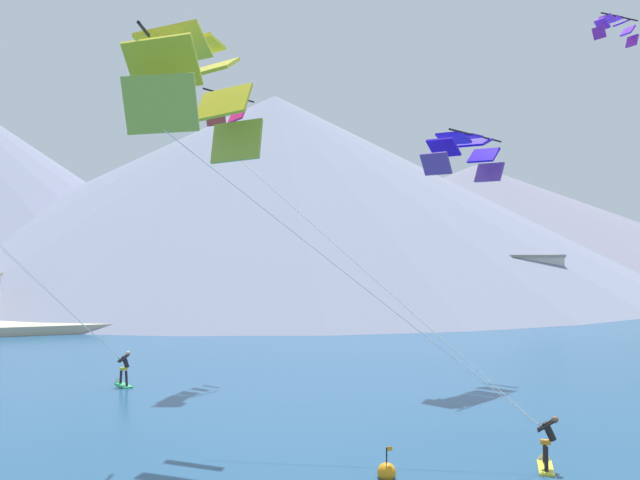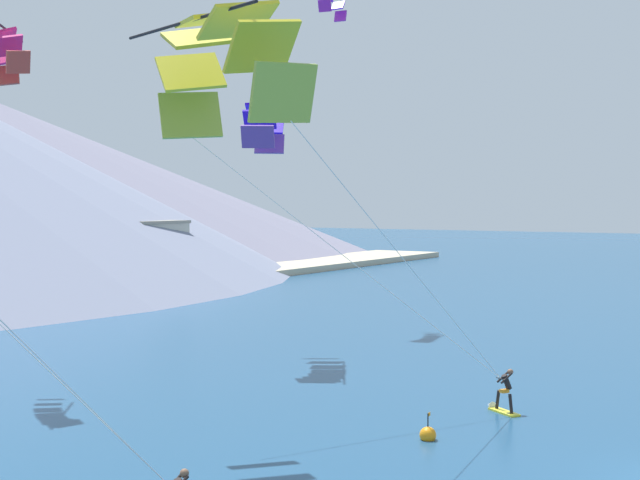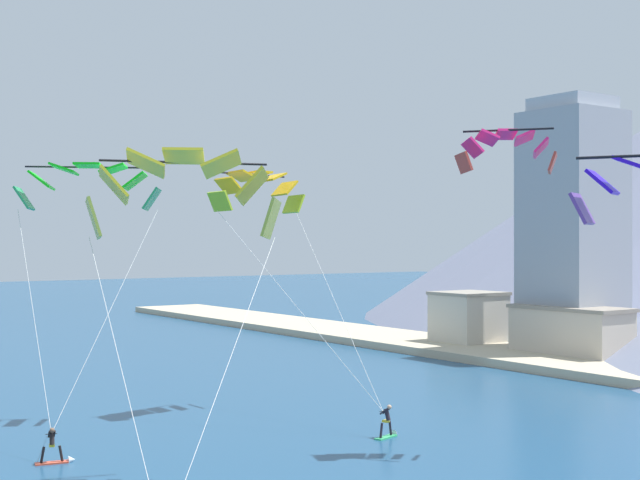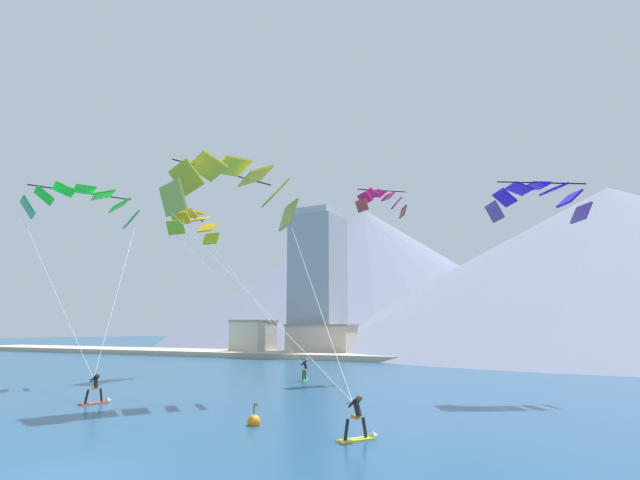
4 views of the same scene
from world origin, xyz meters
name	(u,v)px [view 4 (image 4 of 4)]	position (x,y,z in m)	size (l,w,h in m)	color
ground_plane	(68,476)	(0.00, 0.00, 0.00)	(400.00, 400.00, 0.00)	navy
kitesurfer_near_lead	(98,394)	(-10.45, 9.81, 0.50)	(0.79, 1.79, 1.72)	#E54C33
kitesurfer_near_trail	(305,373)	(-5.99, 25.37, 0.54)	(0.85, 1.78, 1.78)	#33B266
kitesurfer_mid_center	(361,426)	(5.61, 7.66, 0.50)	(1.28, 1.68, 1.71)	yellow
parafoil_kite_near_lead	(83,201)	(-18.93, 14.46, 13.33)	(11.01, 8.71, 13.02)	#249E58
parafoil_kite_near_trail	(195,223)	(-16.28, 23.85, 13.17)	(11.49, 6.34, 12.79)	#9FC323
parafoil_kite_mid_center	(233,185)	(-4.33, 13.04, 12.28)	(12.33, 9.44, 12.46)	#9DB23B
parafoil_kite_distant_high_outer	(381,200)	(-0.36, 27.96, 14.45)	(3.41, 4.40, 2.14)	#BD3A2F
parafoil_kite_distant_mid_solo	(537,197)	(11.58, 22.74, 12.00)	(6.13, 4.38, 2.33)	#60378F
race_marker_buoy	(254,421)	(0.54, 8.34, 0.16)	(0.56, 0.56, 1.02)	orange
shoreline_strip	(454,359)	(0.00, 53.10, 0.35)	(180.00, 10.00, 0.70)	#BCAD8E
shore_building_harbour_front	(253,337)	(-30.91, 55.67, 2.66)	(5.42, 5.82, 5.29)	beige
shore_building_promenade_mid	(321,340)	(-19.49, 56.10, 2.31)	(10.04, 4.58, 4.60)	beige
highrise_tower	(318,282)	(-21.26, 58.57, 10.99)	(7.00, 7.00, 22.40)	#999EA8
mountain_peak_west_ridge	(615,267)	(21.89, 100.02, 15.69)	(120.59, 120.59, 31.38)	slate
mountain_peak_central_summit	(366,276)	(-32.92, 110.20, 17.36)	(103.12, 103.12, 34.73)	slate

